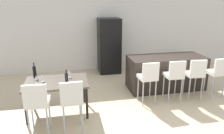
% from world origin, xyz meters
% --- Properties ---
extents(ground_plane, '(10.00, 10.00, 0.00)m').
position_xyz_m(ground_plane, '(0.00, 0.00, 0.00)').
color(ground_plane, '#C6B28E').
extents(back_wall, '(10.00, 0.12, 2.90)m').
position_xyz_m(back_wall, '(0.00, 2.98, 1.45)').
color(back_wall, silver).
rests_on(back_wall, ground_plane).
extents(kitchen_island, '(2.10, 0.88, 0.92)m').
position_xyz_m(kitchen_island, '(0.58, 0.80, 0.46)').
color(kitchen_island, black).
rests_on(kitchen_island, ground_plane).
extents(bar_chair_left, '(0.42, 0.42, 1.05)m').
position_xyz_m(bar_chair_left, '(-0.25, -0.02, 0.70)').
color(bar_chair_left, white).
rests_on(bar_chair_left, ground_plane).
extents(bar_chair_middle, '(0.41, 0.41, 1.05)m').
position_xyz_m(bar_chair_middle, '(0.42, -0.02, 0.70)').
color(bar_chair_middle, white).
rests_on(bar_chair_middle, ground_plane).
extents(bar_chair_right, '(0.43, 0.43, 1.05)m').
position_xyz_m(bar_chair_right, '(0.96, -0.02, 0.70)').
color(bar_chair_right, white).
rests_on(bar_chair_right, ground_plane).
extents(bar_chair_far, '(0.42, 0.42, 1.05)m').
position_xyz_m(bar_chair_far, '(1.58, -0.02, 0.70)').
color(bar_chair_far, white).
rests_on(bar_chair_far, ground_plane).
extents(dining_table, '(1.33, 0.91, 0.74)m').
position_xyz_m(dining_table, '(-2.34, -0.04, 0.67)').
color(dining_table, '#4C4238').
rests_on(dining_table, ground_plane).
extents(dining_chair_near, '(0.42, 0.42, 1.05)m').
position_xyz_m(dining_chair_near, '(-2.64, -0.86, 0.70)').
color(dining_chair_near, white).
rests_on(dining_chair_near, ground_plane).
extents(dining_chair_far, '(0.41, 0.41, 1.05)m').
position_xyz_m(dining_chair_far, '(-2.04, -0.86, 0.70)').
color(dining_chair_far, white).
rests_on(dining_chair_far, ground_plane).
extents(wine_bottle_near, '(0.07, 0.07, 0.34)m').
position_xyz_m(wine_bottle_near, '(-2.82, 0.32, 0.87)').
color(wine_bottle_near, black).
rests_on(wine_bottle_near, dining_table).
extents(wine_bottle_left, '(0.06, 0.06, 0.33)m').
position_xyz_m(wine_bottle_left, '(-2.12, -0.32, 0.87)').
color(wine_bottle_left, black).
rests_on(wine_bottle_left, dining_table).
extents(wine_glass_middle, '(0.07, 0.07, 0.17)m').
position_xyz_m(wine_glass_middle, '(-2.74, -0.09, 0.86)').
color(wine_glass_middle, silver).
rests_on(wine_glass_middle, dining_table).
extents(wine_glass_right, '(0.07, 0.07, 0.17)m').
position_xyz_m(wine_glass_right, '(-2.63, -0.00, 0.86)').
color(wine_glass_right, silver).
rests_on(wine_glass_right, dining_table).
extents(wine_glass_far, '(0.07, 0.07, 0.17)m').
position_xyz_m(wine_glass_far, '(-2.07, 0.15, 0.86)').
color(wine_glass_far, silver).
rests_on(wine_glass_far, dining_table).
extents(refrigerator, '(0.72, 0.68, 1.84)m').
position_xyz_m(refrigerator, '(-0.70, 2.54, 0.92)').
color(refrigerator, black).
rests_on(refrigerator, ground_plane).
extents(potted_plant, '(0.34, 0.34, 0.54)m').
position_xyz_m(potted_plant, '(1.99, 2.53, 0.31)').
color(potted_plant, '#38383D').
rests_on(potted_plant, ground_plane).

